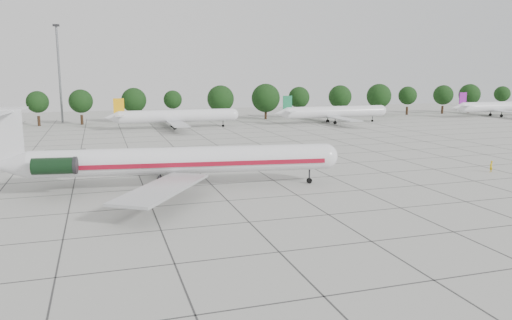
{
  "coord_description": "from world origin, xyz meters",
  "views": [
    {
      "loc": [
        -20.62,
        -50.11,
        13.71
      ],
      "look_at": [
        -3.56,
        4.0,
        3.5
      ],
      "focal_mm": 35.0,
      "sensor_mm": 36.0,
      "label": 1
    }
  ],
  "objects_px": {
    "main_airliner": "(164,161)",
    "floodlight_mast": "(59,68)",
    "ground_crew": "(491,166)",
    "bg_airliner_c": "(177,116)",
    "bg_airliner_e": "(499,107)",
    "bg_airliner_d": "(334,112)"
  },
  "relations": [
    {
      "from": "main_airliner",
      "to": "bg_airliner_d",
      "type": "xyz_separation_m",
      "value": [
        52.13,
        61.21,
        -0.45
      ]
    },
    {
      "from": "bg_airliner_d",
      "to": "floodlight_mast",
      "type": "distance_m",
      "value": 73.2
    },
    {
      "from": "bg_airliner_c",
      "to": "floodlight_mast",
      "type": "bearing_deg",
      "value": 139.82
    },
    {
      "from": "ground_crew",
      "to": "bg_airliner_d",
      "type": "xyz_separation_m",
      "value": [
        8.34,
        64.79,
        2.12
      ]
    },
    {
      "from": "bg_airliner_c",
      "to": "ground_crew",
      "type": "bearing_deg",
      "value": -63.08
    },
    {
      "from": "ground_crew",
      "to": "bg_airliner_e",
      "type": "height_order",
      "value": "bg_airliner_e"
    },
    {
      "from": "main_airliner",
      "to": "ground_crew",
      "type": "distance_m",
      "value": 44.01
    },
    {
      "from": "ground_crew",
      "to": "bg_airliner_d",
      "type": "height_order",
      "value": "bg_airliner_d"
    },
    {
      "from": "bg_airliner_e",
      "to": "floodlight_mast",
      "type": "xyz_separation_m",
      "value": [
        -124.42,
        20.51,
        11.37
      ]
    },
    {
      "from": "ground_crew",
      "to": "bg_airliner_c",
      "type": "relative_size",
      "value": 0.06
    },
    {
      "from": "bg_airliner_c",
      "to": "bg_airliner_d",
      "type": "bearing_deg",
      "value": -0.51
    },
    {
      "from": "main_airliner",
      "to": "ground_crew",
      "type": "height_order",
      "value": "main_airliner"
    },
    {
      "from": "bg_airliner_d",
      "to": "bg_airliner_e",
      "type": "xyz_separation_m",
      "value": [
        55.94,
        2.71,
        0.0
      ]
    },
    {
      "from": "bg_airliner_e",
      "to": "ground_crew",
      "type": "bearing_deg",
      "value": -133.6
    },
    {
      "from": "main_airliner",
      "to": "bg_airliner_e",
      "type": "relative_size",
      "value": 1.43
    },
    {
      "from": "main_airliner",
      "to": "bg_airliner_e",
      "type": "bearing_deg",
      "value": 38.7
    },
    {
      "from": "main_airliner",
      "to": "floodlight_mast",
      "type": "height_order",
      "value": "floodlight_mast"
    },
    {
      "from": "bg_airliner_c",
      "to": "bg_airliner_e",
      "type": "distance_m",
      "value": 97.39
    },
    {
      "from": "bg_airliner_c",
      "to": "floodlight_mast",
      "type": "relative_size",
      "value": 1.11
    },
    {
      "from": "ground_crew",
      "to": "main_airliner",
      "type": "bearing_deg",
      "value": -24.83
    },
    {
      "from": "bg_airliner_c",
      "to": "bg_airliner_d",
      "type": "distance_m",
      "value": 41.43
    },
    {
      "from": "bg_airliner_e",
      "to": "bg_airliner_d",
      "type": "bearing_deg",
      "value": -177.23
    }
  ]
}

